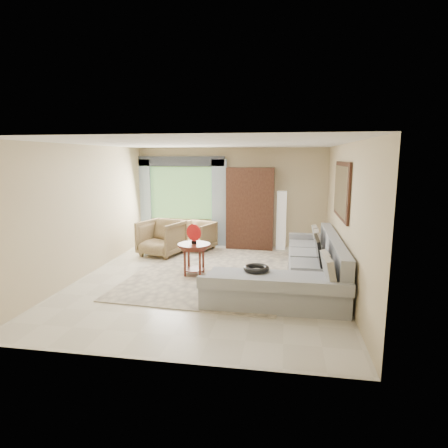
% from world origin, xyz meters
% --- Properties ---
extents(ground, '(6.00, 6.00, 0.00)m').
position_xyz_m(ground, '(0.00, 0.00, 0.00)').
color(ground, silver).
rests_on(ground, ground).
extents(area_rug, '(3.25, 4.18, 0.02)m').
position_xyz_m(area_rug, '(-0.02, 0.47, 0.01)').
color(area_rug, beige).
rests_on(area_rug, ground).
extents(sectional_sofa, '(2.30, 3.46, 0.90)m').
position_xyz_m(sectional_sofa, '(1.78, -0.18, 0.28)').
color(sectional_sofa, '#98999F').
rests_on(sectional_sofa, ground).
extents(tv_screen, '(0.14, 0.74, 0.48)m').
position_xyz_m(tv_screen, '(2.05, -0.22, 0.72)').
color(tv_screen, black).
rests_on(tv_screen, sectional_sofa).
extents(garden_hose, '(0.43, 0.43, 0.09)m').
position_xyz_m(garden_hose, '(1.00, -0.90, 0.55)').
color(garden_hose, black).
rests_on(garden_hose, sectional_sofa).
extents(coffee_table, '(0.65, 0.65, 0.65)m').
position_xyz_m(coffee_table, '(-0.34, 0.22, 0.34)').
color(coffee_table, '#471F13').
rests_on(coffee_table, ground).
extents(red_disc, '(0.32, 0.15, 0.34)m').
position_xyz_m(red_disc, '(-0.34, 0.22, 0.88)').
color(red_disc, red).
rests_on(red_disc, coffee_table).
extents(armchair_left, '(1.15, 1.17, 0.86)m').
position_xyz_m(armchair_left, '(-1.50, 1.63, 0.43)').
color(armchair_left, '#977E52').
rests_on(armchair_left, ground).
extents(armchair_right, '(1.01, 1.03, 0.74)m').
position_xyz_m(armchair_right, '(-0.77, 2.27, 0.37)').
color(armchair_right, '#947B51').
rests_on(armchair_right, ground).
extents(potted_plant, '(0.57, 0.54, 0.50)m').
position_xyz_m(potted_plant, '(-1.97, 2.27, 0.25)').
color(potted_plant, '#999999').
rests_on(potted_plant, ground).
extents(armoire, '(1.20, 0.55, 2.10)m').
position_xyz_m(armoire, '(0.55, 2.72, 1.05)').
color(armoire, black).
rests_on(armoire, ground).
extents(floor_lamp, '(0.24, 0.24, 1.50)m').
position_xyz_m(floor_lamp, '(1.35, 2.78, 0.75)').
color(floor_lamp, silver).
rests_on(floor_lamp, ground).
extents(window, '(1.80, 0.04, 1.40)m').
position_xyz_m(window, '(-1.35, 2.97, 1.40)').
color(window, '#669E59').
rests_on(window, wall_back).
extents(curtain_left, '(0.40, 0.08, 2.30)m').
position_xyz_m(curtain_left, '(-2.40, 2.88, 1.15)').
color(curtain_left, '#9EB7CC').
rests_on(curtain_left, ground).
extents(curtain_right, '(0.40, 0.08, 2.30)m').
position_xyz_m(curtain_right, '(-0.30, 2.88, 1.15)').
color(curtain_right, '#9EB7CC').
rests_on(curtain_right, ground).
extents(valance, '(2.40, 0.12, 0.26)m').
position_xyz_m(valance, '(-1.35, 2.90, 2.25)').
color(valance, '#1E232D').
rests_on(valance, wall_back).
extents(wall_mirror, '(0.05, 1.70, 1.05)m').
position_xyz_m(wall_mirror, '(2.46, 0.35, 1.75)').
color(wall_mirror, black).
rests_on(wall_mirror, wall_right).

